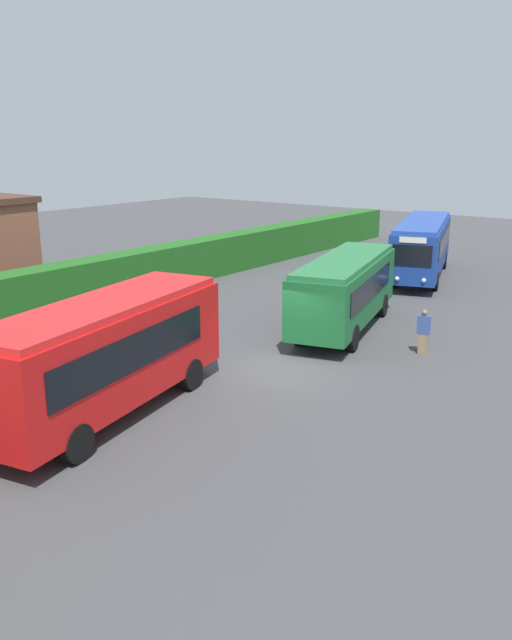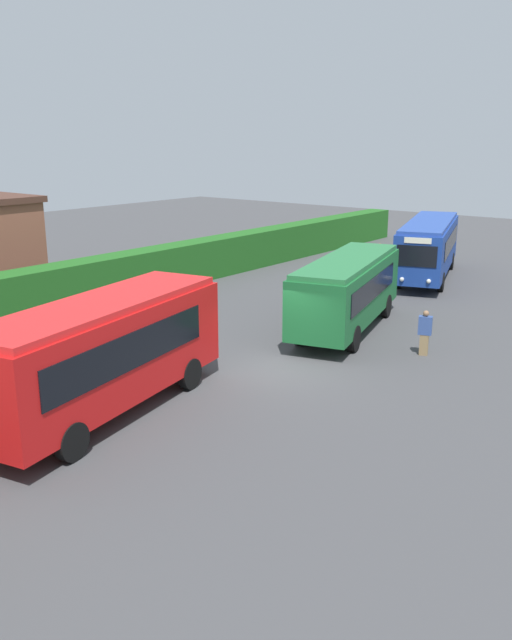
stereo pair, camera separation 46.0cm
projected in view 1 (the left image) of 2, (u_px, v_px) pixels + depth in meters
ground_plane at (280, 369)px, 22.81m from camera, size 98.29×98.29×0.00m
bus_red at (106, 351)px, 18.63m from camera, size 9.08×4.15×3.33m
bus_green at (345, 288)px, 27.11m from camera, size 8.99×4.45×3.00m
bus_blue at (422, 245)px, 37.26m from camera, size 10.51×5.39×3.24m
person_center at (423, 331)px, 24.21m from camera, size 0.40×0.54×1.68m
person_right at (381, 265)px, 36.44m from camera, size 0.32×0.48×1.80m
person_far at (373, 257)px, 38.95m from camera, size 0.36×0.49×1.75m
hedge_row at (52, 290)px, 29.73m from camera, size 61.14×1.56×2.16m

